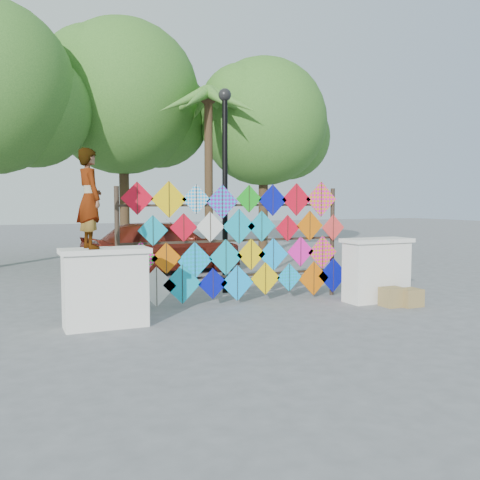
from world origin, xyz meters
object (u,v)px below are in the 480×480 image
Objects in this scene: lamppost at (225,171)px; kite_rack at (241,243)px; sedan at (164,246)px; vendor_woman at (90,199)px.

kite_rack is at bearing -98.32° from lamppost.
sedan is at bearing 91.85° from kite_rack.
sedan is 4.13m from lamppost.
lamppost is (3.22, 2.20, 0.62)m from vendor_woman.
sedan is at bearing 95.42° from lamppost.
vendor_woman reaches higher than kite_rack.
lamppost is at bearing 81.68° from kite_rack.
kite_rack is 3.12× the size of vendor_woman.
kite_rack is at bearing -83.29° from vendor_woman.
vendor_woman is 0.35× the size of lamppost.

